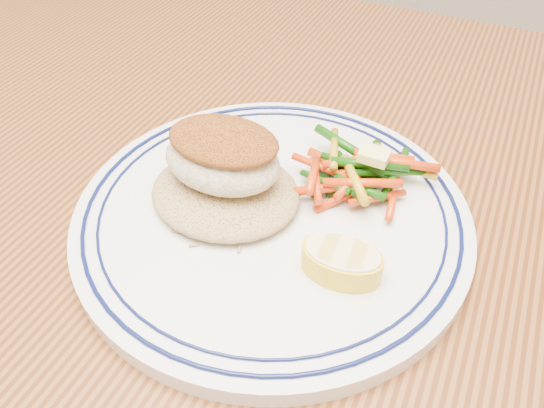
{
  "coord_description": "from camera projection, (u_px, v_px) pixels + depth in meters",
  "views": [
    {
      "loc": [
        0.15,
        -0.27,
        1.04
      ],
      "look_at": [
        0.02,
        0.0,
        0.77
      ],
      "focal_mm": 35.0,
      "sensor_mm": 36.0,
      "label": 1
    }
  ],
  "objects": [
    {
      "name": "dining_table",
      "position": [
        247.0,
        290.0,
        0.49
      ],
      "size": [
        1.5,
        0.9,
        0.75
      ],
      "color": "#502610",
      "rests_on": "ground"
    },
    {
      "name": "plate",
      "position": [
        272.0,
        214.0,
        0.41
      ],
      "size": [
        0.3,
        0.3,
        0.02
      ],
      "color": "white",
      "rests_on": "dining_table"
    },
    {
      "name": "rice_pilaf",
      "position": [
        225.0,
        190.0,
        0.4
      ],
      "size": [
        0.12,
        0.1,
        0.02
      ],
      "primitive_type": "ellipsoid",
      "color": "#9D7C4E",
      "rests_on": "plate"
    },
    {
      "name": "fish_fillet",
      "position": [
        222.0,
        155.0,
        0.39
      ],
      "size": [
        0.09,
        0.07,
        0.05
      ],
      "color": "beige",
      "rests_on": "rice_pilaf"
    },
    {
      "name": "vegetable_pile",
      "position": [
        357.0,
        172.0,
        0.42
      ],
      "size": [
        0.11,
        0.1,
        0.03
      ],
      "color": "#134708",
      "rests_on": "plate"
    },
    {
      "name": "butter_pat",
      "position": [
        374.0,
        156.0,
        0.4
      ],
      "size": [
        0.02,
        0.02,
        0.01
      ],
      "primitive_type": "cube",
      "rotation": [
        0.0,
        0.0,
        -0.02
      ],
      "color": "#F5E378",
      "rests_on": "vegetable_pile"
    },
    {
      "name": "lemon_wedge",
      "position": [
        342.0,
        260.0,
        0.35
      ],
      "size": [
        0.06,
        0.05,
        0.02
      ],
      "color": "yellow",
      "rests_on": "plate"
    }
  ]
}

